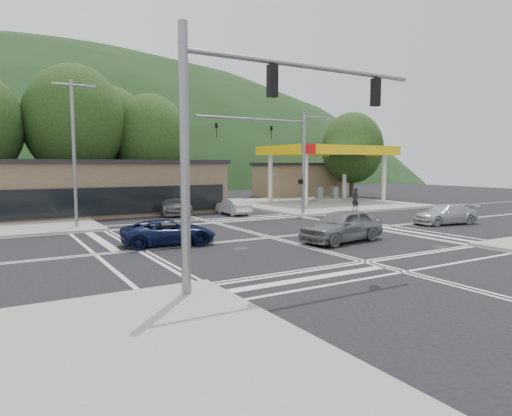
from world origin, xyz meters
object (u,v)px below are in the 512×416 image
car_queue_a (233,206)px  car_northbound (171,204)px  car_silver_east (445,214)px  pedestrian (355,199)px  car_grey_center (342,226)px  car_queue_b (212,198)px  car_blue_west (169,232)px

car_queue_a → car_northbound: bearing=-31.9°
car_silver_east → car_queue_a: car_silver_east is taller
pedestrian → car_grey_center: bearing=44.4°
car_queue_b → pedestrian: (7.50, -11.69, 0.41)m
car_blue_west → pedestrian: bearing=-62.5°
car_grey_center → car_queue_b: bearing=163.1°
car_queue_a → pedestrian: bearing=162.0°
car_silver_east → car_queue_b: 21.69m
car_blue_west → car_queue_a: (8.97, 10.31, 0.01)m
car_blue_west → car_silver_east: bearing=-88.3°
car_silver_east → car_blue_west: bearing=-86.0°
car_silver_east → car_queue_a: size_ratio=1.14×
car_silver_east → car_queue_b: car_queue_b is taller
car_queue_b → pedestrian: bearing=123.3°
car_grey_center → car_queue_a: car_grey_center is taller
car_silver_east → pedestrian: pedestrian is taller
car_silver_east → car_northbound: car_northbound is taller
car_grey_center → car_northbound: bearing=-178.3°
car_queue_a → car_queue_b: car_queue_b is taller
car_blue_west → pedestrian: 19.82m
car_blue_west → car_silver_east: (18.52, -1.78, 0.01)m
car_grey_center → car_queue_b: 22.39m
car_queue_b → pedestrian: size_ratio=2.11×
car_grey_center → pedestrian: pedestrian is taller
pedestrian → car_blue_west: bearing=20.1°
car_northbound → pedestrian: (13.72, -6.14, 0.29)m
car_grey_center → car_queue_a: bearing=166.9°
car_blue_west → car_queue_a: car_queue_a is taller
pedestrian → car_northbound: bearing=-24.4°
car_silver_east → pedestrian: size_ratio=2.39×
car_northbound → pedestrian: 15.03m
car_northbound → pedestrian: size_ratio=2.95×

